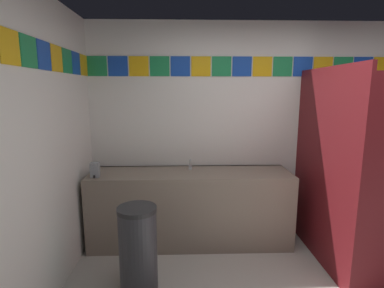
# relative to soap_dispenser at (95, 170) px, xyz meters

# --- Properties ---
(wall_back) EXTENTS (4.28, 0.09, 2.53)m
(wall_back) POSITION_rel_soap_dispenser_xyz_m (1.97, 0.51, 0.35)
(wall_back) COLOR white
(wall_back) RESTS_ON ground_plane
(vanity_counter) EXTENTS (2.25, 0.59, 0.84)m
(vanity_counter) POSITION_rel_soap_dispenser_xyz_m (1.01, 0.17, -0.49)
(vanity_counter) COLOR gray
(vanity_counter) RESTS_ON ground_plane
(faucet_center) EXTENTS (0.04, 0.10, 0.14)m
(faucet_center) POSITION_rel_soap_dispenser_xyz_m (1.01, 0.26, -0.03)
(faucet_center) COLOR silver
(faucet_center) RESTS_ON vanity_counter
(soap_dispenser) EXTENTS (0.09, 0.09, 0.16)m
(soap_dispenser) POSITION_rel_soap_dispenser_xyz_m (0.00, 0.00, 0.00)
(soap_dispenser) COLOR gray
(soap_dispenser) RESTS_ON vanity_counter
(stall_divider) EXTENTS (0.92, 1.33, 1.97)m
(stall_divider) POSITION_rel_soap_dispenser_xyz_m (2.51, -0.44, 0.07)
(stall_divider) COLOR maroon
(stall_divider) RESTS_ON ground_plane
(toilet) EXTENTS (0.39, 0.49, 0.74)m
(toilet) POSITION_rel_soap_dispenser_xyz_m (2.85, 0.10, -0.61)
(toilet) COLOR white
(toilet) RESTS_ON ground_plane
(trash_bin) EXTENTS (0.34, 0.34, 0.76)m
(trash_bin) POSITION_rel_soap_dispenser_xyz_m (0.53, -0.64, -0.54)
(trash_bin) COLOR #333338
(trash_bin) RESTS_ON ground_plane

